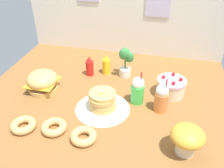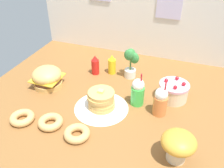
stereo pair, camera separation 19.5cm
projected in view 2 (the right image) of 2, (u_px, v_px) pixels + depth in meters
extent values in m
cube|color=brown|center=(100.00, 105.00, 2.04)|extent=(2.16, 2.04, 0.02)
cube|color=silver|center=(135.00, 17.00, 2.59)|extent=(2.16, 0.03, 0.85)
cube|color=silver|center=(169.00, 8.00, 2.40)|extent=(0.25, 0.01, 0.21)
cylinder|color=white|center=(101.00, 108.00, 1.98)|extent=(0.44, 0.44, 0.00)
cylinder|color=#DBA859|center=(48.00, 84.00, 2.25)|extent=(0.26, 0.26, 0.05)
cylinder|color=#59331E|center=(48.00, 80.00, 2.22)|extent=(0.24, 0.24, 0.04)
cube|color=yellow|center=(47.00, 78.00, 2.21)|extent=(0.25, 0.25, 0.01)
ellipsoid|color=#E5B260|center=(47.00, 75.00, 2.19)|extent=(0.27, 0.27, 0.15)
cylinder|color=white|center=(101.00, 107.00, 1.98)|extent=(0.34, 0.34, 0.02)
cylinder|color=#E0AD5B|center=(102.00, 105.00, 1.97)|extent=(0.22, 0.22, 0.03)
cylinder|color=#E0AD5B|center=(102.00, 102.00, 1.95)|extent=(0.22, 0.22, 0.03)
cylinder|color=#E0AD5B|center=(101.00, 99.00, 1.94)|extent=(0.21, 0.21, 0.03)
cylinder|color=#E0AD5B|center=(100.00, 97.00, 1.92)|extent=(0.21, 0.21, 0.03)
cylinder|color=#E0AD5B|center=(101.00, 93.00, 1.91)|extent=(0.21, 0.21, 0.03)
cube|color=#F7E072|center=(101.00, 91.00, 1.89)|extent=(0.04, 0.04, 0.02)
cylinder|color=beige|center=(173.00, 92.00, 2.06)|extent=(0.24, 0.24, 0.13)
cylinder|color=#F2B2C6|center=(174.00, 85.00, 2.02)|extent=(0.25, 0.25, 0.02)
sphere|color=red|center=(184.00, 84.00, 1.98)|extent=(0.03, 0.03, 0.03)
sphere|color=red|center=(177.00, 78.00, 2.05)|extent=(0.03, 0.03, 0.03)
sphere|color=red|center=(166.00, 80.00, 2.03)|extent=(0.03, 0.03, 0.03)
sphere|color=red|center=(175.00, 87.00, 1.94)|extent=(0.03, 0.03, 0.03)
cylinder|color=red|center=(95.00, 67.00, 2.40)|extent=(0.08, 0.08, 0.15)
cone|color=red|center=(95.00, 58.00, 2.34)|extent=(0.06, 0.06, 0.05)
cylinder|color=yellow|center=(112.00, 66.00, 2.41)|extent=(0.08, 0.08, 0.15)
cone|color=yellow|center=(112.00, 57.00, 2.35)|extent=(0.06, 0.06, 0.05)
cylinder|color=green|center=(137.00, 96.00, 1.99)|extent=(0.11, 0.11, 0.16)
sphere|color=white|center=(138.00, 85.00, 1.93)|extent=(0.10, 0.10, 0.10)
cylinder|color=red|center=(141.00, 82.00, 1.91)|extent=(0.01, 0.03, 0.16)
cylinder|color=orange|center=(160.00, 105.00, 1.89)|extent=(0.11, 0.11, 0.16)
sphere|color=white|center=(161.00, 94.00, 1.83)|extent=(0.10, 0.10, 0.10)
cylinder|color=red|center=(165.00, 91.00, 1.80)|extent=(0.01, 0.03, 0.16)
torus|color=tan|center=(22.00, 118.00, 1.84)|extent=(0.19, 0.19, 0.06)
torus|color=#8CCC8C|center=(22.00, 117.00, 1.84)|extent=(0.18, 0.18, 0.05)
torus|color=tan|center=(50.00, 122.00, 1.80)|extent=(0.19, 0.19, 0.06)
torus|color=#D89ED8|center=(50.00, 122.00, 1.80)|extent=(0.18, 0.18, 0.05)
torus|color=tan|center=(77.00, 134.00, 1.71)|extent=(0.19, 0.19, 0.06)
torus|color=pink|center=(77.00, 133.00, 1.70)|extent=(0.18, 0.18, 0.05)
cylinder|color=white|center=(130.00, 73.00, 2.37)|extent=(0.11, 0.11, 0.08)
cylinder|color=#4C7238|center=(131.00, 63.00, 2.31)|extent=(0.02, 0.02, 0.14)
ellipsoid|color=#38843D|center=(134.00, 58.00, 2.26)|extent=(0.09, 0.06, 0.11)
ellipsoid|color=#38843D|center=(131.00, 54.00, 2.29)|extent=(0.09, 0.06, 0.11)
ellipsoid|color=#38843D|center=(129.00, 55.00, 2.23)|extent=(0.09, 0.06, 0.11)
cylinder|color=beige|center=(176.00, 153.00, 1.53)|extent=(0.12, 0.12, 0.10)
ellipsoid|color=gold|center=(179.00, 142.00, 1.48)|extent=(0.22, 0.22, 0.12)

